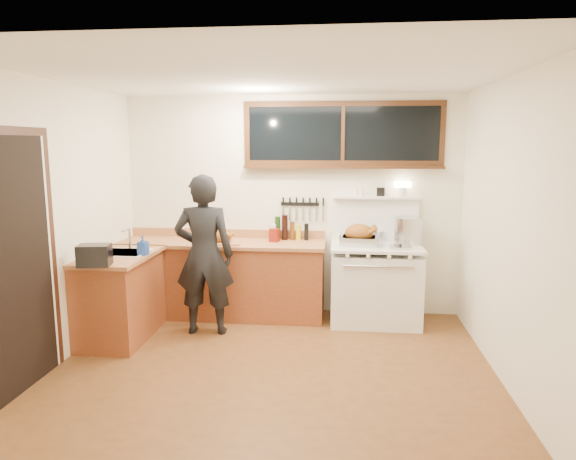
# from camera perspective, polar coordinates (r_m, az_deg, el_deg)

# --- Properties ---
(ground_plane) EXTENTS (4.00, 3.50, 0.02)m
(ground_plane) POSITION_cam_1_polar(r_m,az_deg,el_deg) (4.85, -1.70, -15.32)
(ground_plane) COLOR brown
(room_shell) EXTENTS (4.10, 3.60, 2.65)m
(room_shell) POSITION_cam_1_polar(r_m,az_deg,el_deg) (4.42, -1.81, 4.60)
(room_shell) COLOR white
(room_shell) RESTS_ON ground
(counter_back) EXTENTS (2.44, 0.64, 1.00)m
(counter_back) POSITION_cam_1_polar(r_m,az_deg,el_deg) (6.18, -7.30, -5.32)
(counter_back) COLOR brown
(counter_back) RESTS_ON ground
(counter_left) EXTENTS (0.64, 1.09, 0.90)m
(counter_left) POSITION_cam_1_polar(r_m,az_deg,el_deg) (5.72, -18.11, -6.98)
(counter_left) COLOR brown
(counter_left) RESTS_ON ground
(sink_unit) EXTENTS (0.50, 0.45, 0.37)m
(sink_unit) POSITION_cam_1_polar(r_m,az_deg,el_deg) (5.68, -17.82, -2.96)
(sink_unit) COLOR white
(sink_unit) RESTS_ON counter_left
(vintage_stove) EXTENTS (1.02, 0.74, 1.60)m
(vintage_stove) POSITION_cam_1_polar(r_m,az_deg,el_deg) (6.00, 9.70, -5.72)
(vintage_stove) COLOR white
(vintage_stove) RESTS_ON ground
(back_window) EXTENTS (2.32, 0.13, 0.77)m
(back_window) POSITION_cam_1_polar(r_m,az_deg,el_deg) (6.08, 6.11, 9.79)
(back_window) COLOR black
(back_window) RESTS_ON room_shell
(left_doorway) EXTENTS (0.02, 1.04, 2.17)m
(left_doorway) POSITION_cam_1_polar(r_m,az_deg,el_deg) (4.71, -27.60, -3.13)
(left_doorway) COLOR black
(left_doorway) RESTS_ON ground
(knife_strip) EXTENTS (0.52, 0.03, 0.28)m
(knife_strip) POSITION_cam_1_polar(r_m,az_deg,el_deg) (6.15, 1.52, 2.80)
(knife_strip) COLOR black
(knife_strip) RESTS_ON room_shell
(man) EXTENTS (0.67, 0.47, 1.73)m
(man) POSITION_cam_1_polar(r_m,az_deg,el_deg) (5.55, -9.30, -2.74)
(man) COLOR black
(man) RESTS_ON ground
(soap_bottle) EXTENTS (0.10, 0.10, 0.20)m
(soap_bottle) POSITION_cam_1_polar(r_m,az_deg,el_deg) (5.49, -15.82, -1.65)
(soap_bottle) COLOR #234AB0
(soap_bottle) RESTS_ON counter_left
(toaster) EXTENTS (0.32, 0.25, 0.20)m
(toaster) POSITION_cam_1_polar(r_m,az_deg,el_deg) (5.14, -20.71, -2.64)
(toaster) COLOR black
(toaster) RESTS_ON counter_left
(cutting_board) EXTENTS (0.49, 0.40, 0.15)m
(cutting_board) POSITION_cam_1_polar(r_m,az_deg,el_deg) (5.94, -7.40, -0.97)
(cutting_board) COLOR #AE7045
(cutting_board) RESTS_ON counter_back
(roast_turkey) EXTENTS (0.46, 0.35, 0.24)m
(roast_turkey) POSITION_cam_1_polar(r_m,az_deg,el_deg) (5.85, 7.93, -0.70)
(roast_turkey) COLOR silver
(roast_turkey) RESTS_ON vintage_stove
(stockpot) EXTENTS (0.41, 0.41, 0.31)m
(stockpot) POSITION_cam_1_polar(r_m,az_deg,el_deg) (6.01, 13.28, -0.08)
(stockpot) COLOR silver
(stockpot) RESTS_ON vintage_stove
(saucepan) EXTENTS (0.18, 0.29, 0.12)m
(saucepan) POSITION_cam_1_polar(r_m,az_deg,el_deg) (6.15, 9.88, -0.64)
(saucepan) COLOR silver
(saucepan) RESTS_ON vintage_stove
(pot_lid) EXTENTS (0.29, 0.29, 0.04)m
(pot_lid) POSITION_cam_1_polar(r_m,az_deg,el_deg) (5.79, 12.38, -1.84)
(pot_lid) COLOR silver
(pot_lid) RESTS_ON vintage_stove
(coffee_tin) EXTENTS (0.12, 0.11, 0.15)m
(coffee_tin) POSITION_cam_1_polar(r_m,az_deg,el_deg) (6.00, -1.53, -0.58)
(coffee_tin) COLOR maroon
(coffee_tin) RESTS_ON counter_back
(pitcher) EXTENTS (0.11, 0.11, 0.19)m
(pitcher) POSITION_cam_1_polar(r_m,az_deg,el_deg) (6.14, -1.69, -0.20)
(pitcher) COLOR white
(pitcher) RESTS_ON counter_back
(bottle_cluster) EXTENTS (0.40, 0.07, 0.30)m
(bottle_cluster) POSITION_cam_1_polar(r_m,az_deg,el_deg) (6.11, 0.06, 0.07)
(bottle_cluster) COLOR black
(bottle_cluster) RESTS_ON counter_back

